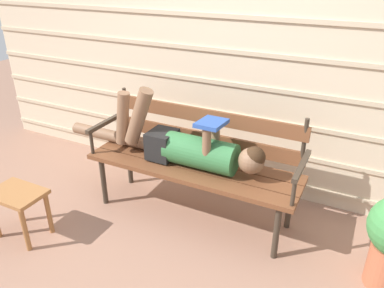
{
  "coord_description": "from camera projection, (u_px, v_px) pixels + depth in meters",
  "views": [
    {
      "loc": [
        1.14,
        -2.15,
        1.88
      ],
      "look_at": [
        0.0,
        0.12,
        0.64
      ],
      "focal_mm": 35.07,
      "sensor_mm": 36.0,
      "label": 1
    }
  ],
  "objects": [
    {
      "name": "park_bench",
      "position": [
        196.0,
        156.0,
        2.94
      ],
      "size": [
        1.68,
        0.5,
        0.91
      ],
      "color": "brown",
      "rests_on": "ground"
    },
    {
      "name": "ground_plane",
      "position": [
        186.0,
        222.0,
        3.01
      ],
      "size": [
        12.0,
        12.0,
        0.0
      ],
      "primitive_type": "plane",
      "color": "#936B56"
    },
    {
      "name": "reclining_person",
      "position": [
        183.0,
        145.0,
        2.86
      ],
      "size": [
        1.78,
        0.25,
        0.59
      ],
      "color": "#33703D"
    },
    {
      "name": "footstool",
      "position": [
        18.0,
        201.0,
        2.74
      ],
      "size": [
        0.4,
        0.28,
        0.39
      ],
      "color": "#9E6638",
      "rests_on": "ground"
    },
    {
      "name": "house_siding",
      "position": [
        227.0,
        50.0,
        3.09
      ],
      "size": [
        5.34,
        0.08,
        2.45
      ],
      "color": "beige",
      "rests_on": "ground"
    }
  ]
}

